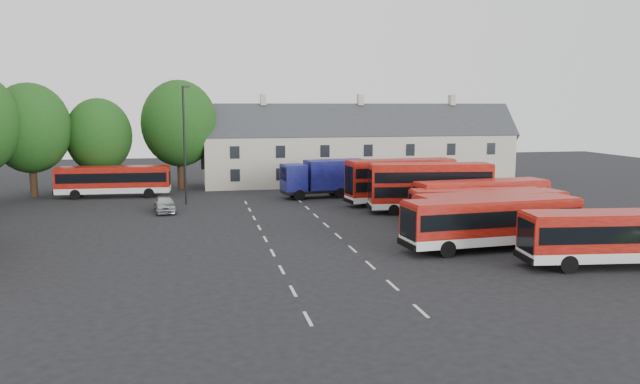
% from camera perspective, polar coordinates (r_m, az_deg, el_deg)
% --- Properties ---
extents(ground, '(140.00, 140.00, 0.00)m').
position_cam_1_polar(ground, '(39.97, -4.71, -4.91)').
color(ground, black).
rests_on(ground, ground).
extents(lane_markings, '(5.15, 33.80, 0.01)m').
position_cam_1_polar(lane_markings, '(42.25, -1.65, -4.17)').
color(lane_markings, beige).
rests_on(lane_markings, ground).
extents(treeline, '(29.92, 32.59, 12.01)m').
position_cam_1_polar(treeline, '(60.36, -27.12, 5.00)').
color(treeline, black).
rests_on(treeline, ground).
extents(terrace_houses, '(35.70, 7.13, 10.06)m').
position_cam_1_polar(terrace_houses, '(71.33, 3.66, 3.90)').
color(terrace_houses, beige).
rests_on(terrace_houses, ground).
extents(bus_row_a, '(11.12, 3.69, 3.09)m').
position_cam_1_polar(bus_row_a, '(38.15, 25.83, -3.46)').
color(bus_row_a, silver).
rests_on(bus_row_a, ground).
extents(bus_row_b, '(11.41, 3.49, 3.18)m').
position_cam_1_polar(bus_row_b, '(39.84, 15.44, -2.41)').
color(bus_row_b, silver).
rests_on(bus_row_b, ground).
extents(bus_row_c, '(10.96, 3.82, 3.03)m').
position_cam_1_polar(bus_row_c, '(43.57, 15.39, -1.65)').
color(bus_row_c, silver).
rests_on(bus_row_c, ground).
extents(bus_row_d, '(9.98, 3.13, 2.78)m').
position_cam_1_polar(bus_row_d, '(47.14, 14.18, -1.09)').
color(bus_row_d, silver).
rests_on(bus_row_d, ground).
extents(bus_row_e, '(11.00, 3.56, 3.06)m').
position_cam_1_polar(bus_row_e, '(50.18, 14.55, -0.37)').
color(bus_row_e, silver).
rests_on(bus_row_e, ground).
extents(bus_dd_south, '(10.26, 3.52, 4.12)m').
position_cam_1_polar(bus_dd_south, '(52.27, 10.04, 0.66)').
color(bus_dd_south, silver).
rests_on(bus_dd_south, ground).
extents(bus_dd_north, '(10.15, 3.47, 4.08)m').
position_cam_1_polar(bus_dd_north, '(56.26, 7.39, 1.19)').
color(bus_dd_north, silver).
rests_on(bus_dd_north, ground).
extents(bus_north, '(10.70, 2.90, 3.00)m').
position_cam_1_polar(bus_north, '(63.63, -18.34, 1.16)').
color(bus_north, silver).
rests_on(bus_north, ground).
extents(box_truck, '(8.52, 3.70, 3.60)m').
position_cam_1_polar(box_truck, '(60.26, 0.51, 1.42)').
color(box_truck, black).
rests_on(box_truck, ground).
extents(silver_car, '(2.12, 4.30, 1.41)m').
position_cam_1_polar(silver_car, '(53.59, -14.02, -1.06)').
color(silver_car, '#B0B2B8').
rests_on(silver_car, ground).
extents(lamppost, '(0.72, 0.50, 10.58)m').
position_cam_1_polar(lamppost, '(56.99, -12.28, 4.52)').
color(lamppost, black).
rests_on(lamppost, ground).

